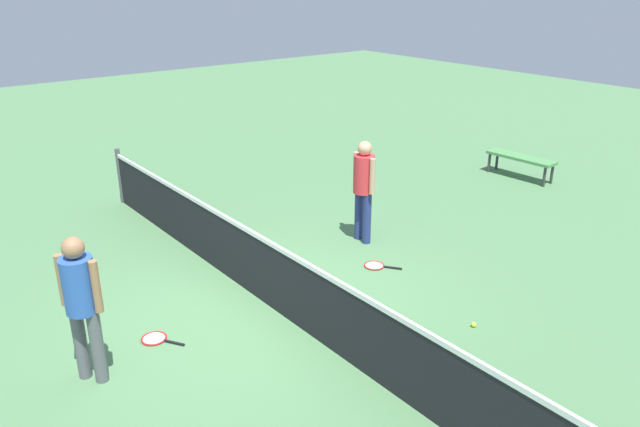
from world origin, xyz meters
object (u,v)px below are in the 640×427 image
(tennis_racket_near_player, at_px, (376,266))
(tennis_racket_far_player, at_px, (156,339))
(tennis_ball_near_player, at_px, (454,387))
(player_far_side, at_px, (81,298))
(player_near_side, at_px, (364,183))
(courtside_bench, at_px, (521,159))
(tennis_ball_midcourt, at_px, (413,356))
(tennis_ball_by_net, at_px, (474,325))

(tennis_racket_near_player, distance_m, tennis_racket_far_player, 3.47)
(tennis_racket_far_player, bearing_deg, tennis_ball_near_player, -143.97)
(player_far_side, xyz_separation_m, tennis_racket_near_player, (0.06, -4.32, -1.00))
(player_near_side, bearing_deg, tennis_ball_near_player, 152.17)
(courtside_bench, bearing_deg, player_far_side, 97.41)
(tennis_ball_near_player, xyz_separation_m, courtside_bench, (3.87, -6.75, 0.38))
(tennis_ball_midcourt, bearing_deg, tennis_racket_near_player, -33.20)
(player_far_side, relative_size, tennis_ball_by_net, 25.76)
(player_near_side, relative_size, courtside_bench, 1.12)
(tennis_ball_near_player, distance_m, tennis_ball_midcourt, 0.67)
(tennis_racket_near_player, distance_m, tennis_ball_midcourt, 2.39)
(player_near_side, relative_size, tennis_ball_near_player, 25.76)
(player_near_side, relative_size, player_far_side, 1.00)
(tennis_racket_near_player, relative_size, tennis_ball_midcourt, 8.73)
(player_near_side, xyz_separation_m, tennis_ball_near_player, (-3.51, 1.85, -0.98))
(tennis_ball_by_net, bearing_deg, tennis_ball_near_player, 119.50)
(player_near_side, distance_m, tennis_ball_by_net, 3.10)
(player_near_side, distance_m, tennis_racket_far_player, 4.13)
(courtside_bench, bearing_deg, tennis_racket_far_player, 96.30)
(tennis_ball_near_player, height_order, tennis_ball_by_net, same)
(player_far_side, xyz_separation_m, tennis_ball_near_player, (-2.60, -2.96, -0.98))
(tennis_ball_near_player, bearing_deg, tennis_ball_by_net, -60.50)
(player_far_side, height_order, tennis_ball_by_net, player_far_side)
(courtside_bench, bearing_deg, tennis_racket_near_player, 102.59)
(player_far_side, bearing_deg, tennis_ball_near_player, -131.37)
(tennis_ball_by_net, bearing_deg, tennis_racket_far_player, 55.62)
(tennis_ball_near_player, bearing_deg, courtside_bench, -60.21)
(tennis_racket_far_player, height_order, tennis_ball_near_player, tennis_ball_near_player)
(player_near_side, height_order, tennis_ball_near_player, player_near_side)
(tennis_racket_near_player, xyz_separation_m, tennis_ball_by_net, (-2.01, 0.21, 0.02))
(tennis_ball_by_net, xyz_separation_m, courtside_bench, (3.21, -5.59, 0.38))
(player_far_side, relative_size, tennis_racket_far_player, 2.90)
(tennis_racket_near_player, height_order, tennis_ball_midcourt, tennis_ball_midcourt)
(tennis_ball_near_player, relative_size, tennis_ball_by_net, 1.00)
(player_far_side, xyz_separation_m, tennis_ball_by_net, (-1.95, -4.12, -0.98))
(tennis_ball_near_player, xyz_separation_m, tennis_ball_by_net, (0.66, -1.16, 0.00))
(player_near_side, distance_m, courtside_bench, 4.95)
(tennis_ball_by_net, bearing_deg, courtside_bench, -60.15)
(tennis_ball_by_net, xyz_separation_m, tennis_ball_midcourt, (0.01, 1.10, 0.00))
(player_near_side, bearing_deg, tennis_ball_midcourt, 147.78)
(tennis_racket_far_player, xyz_separation_m, tennis_ball_by_net, (-2.23, -3.26, 0.02))
(player_near_side, relative_size, tennis_racket_far_player, 2.90)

